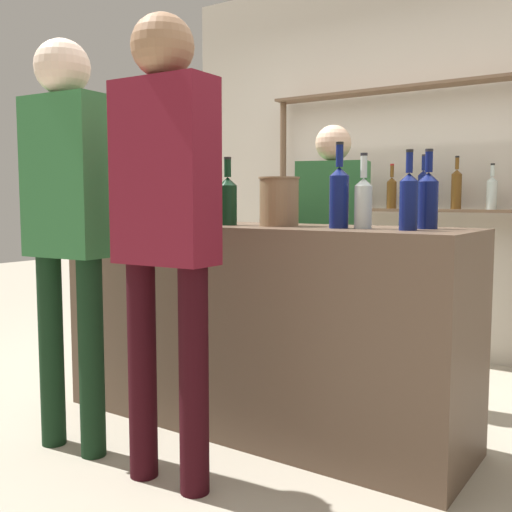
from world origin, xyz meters
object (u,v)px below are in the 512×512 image
object	(u,v)px
counter_bottle_1	(228,199)
wine_glass	(153,199)
counter_bottle_3	(149,197)
counter_bottle_4	(363,201)
counter_bottle_2	(409,200)
counter_bottle_5	(339,195)
customer_center	(165,208)
counter_bottle_0	(428,198)
server_behind_counter	(332,238)
ice_bucket	(279,202)
customer_left	(66,206)

from	to	relation	value
counter_bottle_1	wine_glass	size ratio (longest dim) A/B	2.00
counter_bottle_3	counter_bottle_4	distance (m)	1.43
counter_bottle_4	wine_glass	bearing A→B (deg)	-173.58
wine_glass	counter_bottle_2	bearing A→B (deg)	3.92
counter_bottle_1	counter_bottle_5	world-z (taller)	counter_bottle_5
customer_center	counter_bottle_5	bearing A→B (deg)	-35.80
counter_bottle_0	counter_bottle_4	world-z (taller)	counter_bottle_0
counter_bottle_3	counter_bottle_5	distance (m)	1.34
counter_bottle_5	customer_center	world-z (taller)	customer_center
counter_bottle_0	counter_bottle_2	xyz separation A→B (m)	(-0.02, -0.17, -0.00)
customer_center	server_behind_counter	bearing A→B (deg)	-3.03
counter_bottle_2	ice_bucket	world-z (taller)	counter_bottle_2
counter_bottle_0	ice_bucket	bearing A→B (deg)	-169.06
wine_glass	customer_left	distance (m)	0.54
counter_bottle_4	customer_left	bearing A→B (deg)	-148.63
customer_center	server_behind_counter	distance (m)	1.37
customer_center	customer_left	world-z (taller)	customer_center
ice_bucket	server_behind_counter	bearing A→B (deg)	96.45
counter_bottle_2	counter_bottle_4	distance (m)	0.21
counter_bottle_0	counter_bottle_5	world-z (taller)	counter_bottle_5
counter_bottle_2	customer_left	world-z (taller)	customer_left
counter_bottle_4	wine_glass	distance (m)	1.11
counter_bottle_2	server_behind_counter	world-z (taller)	server_behind_counter
customer_center	counter_bottle_0	bearing A→B (deg)	-45.58
counter_bottle_3	server_behind_counter	xyz separation A→B (m)	(0.92, 0.52, -0.23)
counter_bottle_0	counter_bottle_1	world-z (taller)	counter_bottle_0
counter_bottle_2	counter_bottle_5	size ratio (longest dim) A/B	0.88
counter_bottle_0	counter_bottle_3	distance (m)	1.66
counter_bottle_4	counter_bottle_2	bearing A→B (deg)	-9.19
counter_bottle_0	customer_center	world-z (taller)	customer_center
wine_glass	customer_left	xyz separation A→B (m)	(0.01, -0.54, -0.03)
wine_glass	counter_bottle_5	bearing A→B (deg)	5.27
customer_left	server_behind_counter	distance (m)	1.49
wine_glass	customer_left	bearing A→B (deg)	-89.17
wine_glass	customer_left	world-z (taller)	customer_left
counter_bottle_3	wine_glass	distance (m)	0.44
counter_bottle_4	server_behind_counter	xyz separation A→B (m)	(-0.50, 0.70, -0.21)
counter_bottle_4	customer_center	world-z (taller)	customer_center
customer_left	wine_glass	bearing A→B (deg)	-3.64
customer_left	counter_bottle_4	bearing A→B (deg)	-63.10
counter_bottle_5	customer_center	size ratio (longest dim) A/B	0.20
counter_bottle_5	counter_bottle_3	bearing A→B (deg)	171.07
counter_bottle_0	counter_bottle_3	world-z (taller)	counter_bottle_3
counter_bottle_3	wine_glass	bearing A→B (deg)	-42.79
counter_bottle_2	customer_center	world-z (taller)	customer_center
ice_bucket	customer_left	size ratio (longest dim) A/B	0.13
counter_bottle_0	counter_bottle_5	distance (m)	0.37
counter_bottle_2	server_behind_counter	bearing A→B (deg)	134.27
server_behind_counter	counter_bottle_5	bearing A→B (deg)	12.66
counter_bottle_4	ice_bucket	world-z (taller)	counter_bottle_4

